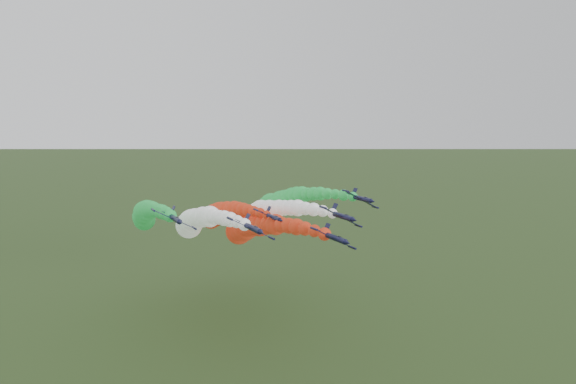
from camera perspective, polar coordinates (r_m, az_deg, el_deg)
name	(u,v)px	position (r m, az deg, el deg)	size (l,w,h in m)	color
jet_lead	(251,228)	(140.29, -3.77, -3.67)	(14.35, 73.12, 17.00)	black
jet_inner_left	(195,222)	(141.50, -9.45, -2.98)	(14.28, 73.05, 16.94)	black
jet_inner_right	(260,214)	(146.43, -2.89, -2.21)	(14.14, 72.90, 16.79)	black
jet_outer_left	(146,215)	(149.34, -14.25, -2.26)	(13.82, 72.58, 16.47)	black
jet_outer_right	(281,202)	(163.19, -0.71, -0.99)	(14.25, 73.02, 16.91)	black
jet_trail	(219,214)	(163.31, -7.03, -2.27)	(13.91, 72.68, 16.57)	black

